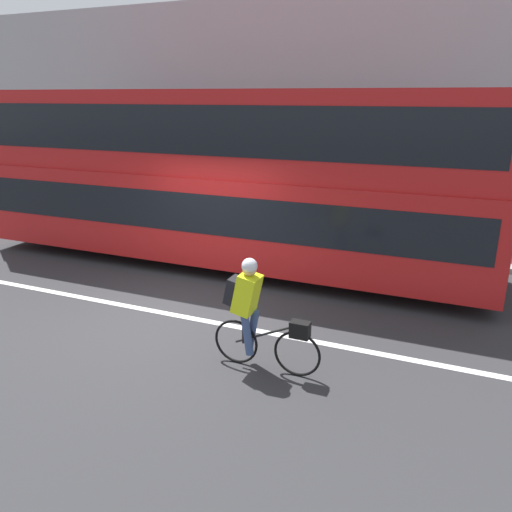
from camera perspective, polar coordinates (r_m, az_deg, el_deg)
ground_plane at (r=8.81m, az=-9.25°, el=-6.49°), size 80.00×80.00×0.00m
road_center_line at (r=8.76m, az=-9.47°, el=-6.63°), size 50.00×0.14×0.01m
sidewalk_curb at (r=13.58m, az=3.26°, el=2.76°), size 60.00×2.28×0.11m
building_facade at (r=14.34m, az=5.29°, el=15.71°), size 60.00×0.30×6.13m
bus at (r=10.82m, az=-3.69°, el=9.65°), size 11.18×2.52×3.71m
cyclist_on_bike at (r=6.73m, az=-0.17°, el=-6.20°), size 1.55×0.32×1.58m
street_sign_post at (r=13.44m, az=-0.11°, el=9.39°), size 0.36×0.09×2.69m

